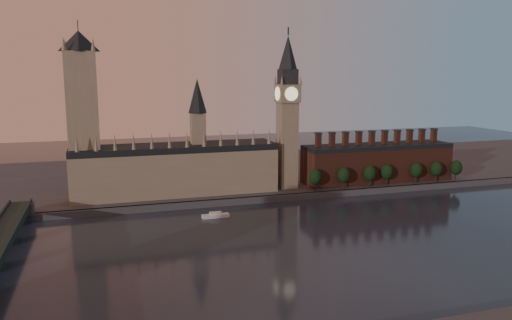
# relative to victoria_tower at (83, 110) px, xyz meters

# --- Properties ---
(ground) EXTENTS (900.00, 900.00, 0.00)m
(ground) POSITION_rel_victoria_tower_xyz_m (120.00, -115.00, -59.09)
(ground) COLOR black
(ground) RESTS_ON ground
(north_bank) EXTENTS (900.00, 182.00, 4.00)m
(north_bank) POSITION_rel_victoria_tower_xyz_m (120.00, 63.04, -57.09)
(north_bank) COLOR #414045
(north_bank) RESTS_ON ground
(palace_of_westminster) EXTENTS (130.00, 30.30, 74.00)m
(palace_of_westminster) POSITION_rel_victoria_tower_xyz_m (55.59, -0.09, -37.46)
(palace_of_westminster) COLOR gray
(palace_of_westminster) RESTS_ON north_bank
(victoria_tower) EXTENTS (24.00, 24.00, 108.00)m
(victoria_tower) POSITION_rel_victoria_tower_xyz_m (0.00, 0.00, 0.00)
(victoria_tower) COLOR gray
(victoria_tower) RESTS_ON north_bank
(big_ben) EXTENTS (15.00, 15.00, 107.00)m
(big_ben) POSITION_rel_victoria_tower_xyz_m (130.00, -5.00, -2.26)
(big_ben) COLOR gray
(big_ben) RESTS_ON north_bank
(chimney_block) EXTENTS (110.00, 25.00, 37.00)m
(chimney_block) POSITION_rel_victoria_tower_xyz_m (200.00, -5.00, -41.27)
(chimney_block) COLOR #552A20
(chimney_block) RESTS_ON north_bank
(embankment_tree_0) EXTENTS (8.60, 8.60, 14.88)m
(embankment_tree_0) POSITION_rel_victoria_tower_xyz_m (143.88, -21.04, -45.62)
(embankment_tree_0) COLOR black
(embankment_tree_0) RESTS_ON north_bank
(embankment_tree_1) EXTENTS (8.60, 8.60, 14.88)m
(embankment_tree_1) POSITION_rel_victoria_tower_xyz_m (164.97, -21.08, -45.62)
(embankment_tree_1) COLOR black
(embankment_tree_1) RESTS_ON north_bank
(embankment_tree_2) EXTENTS (8.60, 8.60, 14.88)m
(embankment_tree_2) POSITION_rel_victoria_tower_xyz_m (185.03, -20.63, -45.62)
(embankment_tree_2) COLOR black
(embankment_tree_2) RESTS_ON north_bank
(embankment_tree_3) EXTENTS (8.60, 8.60, 14.88)m
(embankment_tree_3) POSITION_rel_victoria_tower_xyz_m (199.02, -19.74, -45.62)
(embankment_tree_3) COLOR black
(embankment_tree_3) RESTS_ON north_bank
(embankment_tree_4) EXTENTS (8.60, 8.60, 14.88)m
(embankment_tree_4) POSITION_rel_victoria_tower_xyz_m (222.51, -20.28, -45.62)
(embankment_tree_4) COLOR black
(embankment_tree_4) RESTS_ON north_bank
(embankment_tree_5) EXTENTS (8.60, 8.60, 14.88)m
(embankment_tree_5) POSITION_rel_victoria_tower_xyz_m (239.08, -20.52, -45.62)
(embankment_tree_5) COLOR black
(embankment_tree_5) RESTS_ON north_bank
(embankment_tree_6) EXTENTS (8.60, 8.60, 14.88)m
(embankment_tree_6) POSITION_rel_victoria_tower_xyz_m (256.13, -20.64, -45.62)
(embankment_tree_6) COLOR black
(embankment_tree_6) RESTS_ON north_bank
(river_boat) EXTENTS (15.55, 4.48, 3.11)m
(river_boat) POSITION_rel_victoria_tower_xyz_m (69.97, -49.02, -57.90)
(river_boat) COLOR silver
(river_boat) RESTS_ON ground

